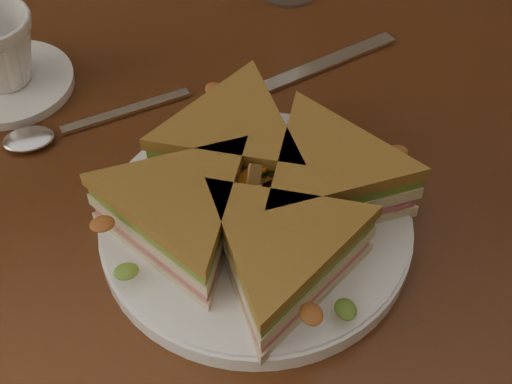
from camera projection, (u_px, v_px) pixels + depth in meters
The scene contains 7 objects.
table at pixel (212, 214), 0.74m from camera, with size 1.20×0.80×0.75m.
plate at pixel (256, 225), 0.59m from camera, with size 0.26×0.26×0.02m, color white.
sandwich_wedges at pixel (256, 196), 0.56m from camera, with size 0.28×0.28×0.06m.
crisps_mound at pixel (256, 199), 0.57m from camera, with size 0.09×0.09×0.05m, color #B85B17, non-canonical shape.
spoon at pixel (53, 133), 0.67m from camera, with size 0.18×0.05×0.01m.
knife at pixel (302, 73), 0.73m from camera, with size 0.21×0.07×0.00m.
saucer at pixel (9, 83), 0.72m from camera, with size 0.13×0.13×0.01m, color white.
Camera 1 is at (-0.07, -0.46, 1.22)m, focal length 50.00 mm.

